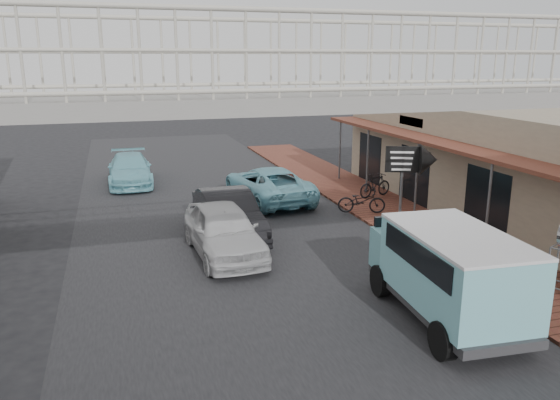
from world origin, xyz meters
TOP-DOWN VIEW (x-y plane):
  - ground at (0.00, 0.00)m, footprint 120.00×120.00m
  - road_strip at (0.00, 0.00)m, footprint 10.00×60.00m
  - sidewalk at (6.50, 3.00)m, footprint 3.00×40.00m
  - shophouse_row at (10.97, 4.00)m, footprint 7.20×18.00m
  - footbridge at (0.00, -4.00)m, footprint 16.40×2.40m
  - white_hatchback at (-0.50, 3.42)m, footprint 2.04×4.64m
  - dark_sedan at (0.00, 5.10)m, footprint 1.76×4.67m
  - angkot_curb at (2.51, 9.17)m, footprint 3.02×5.48m
  - angkot_far at (-2.81, 14.17)m, footprint 2.02×4.81m
  - angkot_van at (3.42, -2.28)m, footprint 2.30×4.53m
  - motorcycle_near at (5.30, 6.12)m, footprint 1.87×1.20m
  - motorcycle_far at (6.90, 8.19)m, footprint 1.74×0.94m
  - arrow_sign at (6.33, 3.61)m, footprint 1.78×1.20m

SIDE VIEW (x-z plane):
  - ground at x=0.00m, z-range 0.00..0.00m
  - road_strip at x=0.00m, z-range 0.00..0.01m
  - sidewalk at x=6.50m, z-range 0.00..0.10m
  - motorcycle_near at x=5.30m, z-range 0.10..1.03m
  - motorcycle_far at x=6.90m, z-range 0.10..1.11m
  - angkot_far at x=-2.81m, z-range 0.00..1.39m
  - angkot_curb at x=2.51m, z-range 0.00..1.45m
  - dark_sedan at x=0.00m, z-range 0.00..1.52m
  - white_hatchback at x=-0.50m, z-range 0.00..1.55m
  - angkot_van at x=3.42m, z-range 0.29..2.45m
  - shophouse_row at x=10.97m, z-range 0.01..4.01m
  - arrow_sign at x=6.33m, z-range 1.01..3.95m
  - footbridge at x=0.00m, z-range 0.01..6.35m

